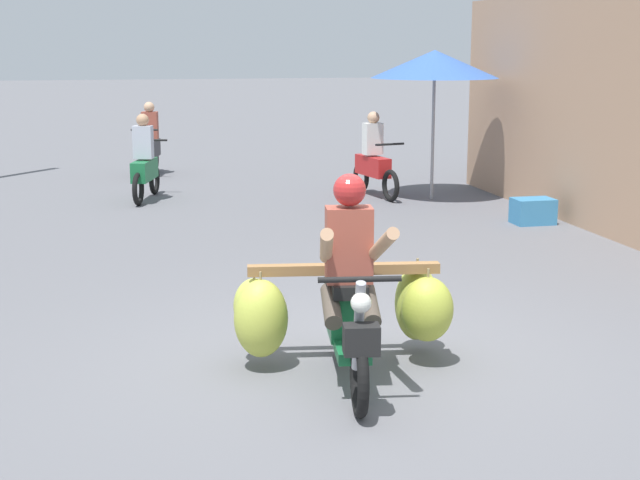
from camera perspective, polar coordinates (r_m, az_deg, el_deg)
ground_plane at (r=7.54m, az=1.81°, el=-7.47°), size 120.00×120.00×0.00m
motorbike_main_loaded at (r=7.20m, az=1.58°, el=-3.88°), size 1.78×1.75×1.58m
motorbike_distant_ahead_left at (r=18.35m, az=-10.30°, el=5.68°), size 0.59×1.60×1.40m
motorbike_distant_ahead_right at (r=15.34m, az=-10.62°, el=4.47°), size 0.65×1.58×1.40m
motorbike_distant_far_ahead at (r=15.56m, az=3.29°, el=4.76°), size 0.55×1.61×1.40m
market_umbrella_near_shop at (r=15.23m, az=7.00°, el=10.58°), size 2.04×2.04×2.39m
produce_crate at (r=13.52m, az=12.84°, el=1.73°), size 0.56×0.40×0.36m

